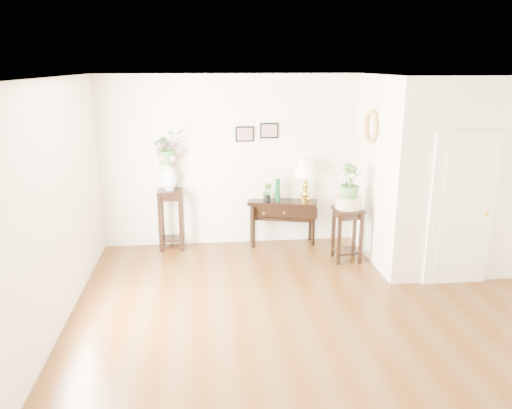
{
  "coord_description": "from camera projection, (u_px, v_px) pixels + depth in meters",
  "views": [
    {
      "loc": [
        -1.34,
        -5.31,
        2.94
      ],
      "look_at": [
        -0.62,
        1.3,
        1.06
      ],
      "focal_mm": 35.0,
      "sensor_mm": 36.0,
      "label": 1
    }
  ],
  "objects": [
    {
      "name": "narcissus",
      "position": [
        350.0,
        182.0,
        7.43
      ],
      "size": [
        0.41,
        0.41,
        0.56
      ],
      "primitive_type": "imported",
      "rotation": [
        0.0,
        0.0,
        0.41
      ],
      "color": "#447A35",
      "rests_on": "ceramic_bowl"
    },
    {
      "name": "plant_stand_a",
      "position": [
        171.0,
        219.0,
        8.15
      ],
      "size": [
        0.39,
        0.39,
        0.99
      ],
      "primitive_type": "cube",
      "rotation": [
        0.0,
        0.0,
        0.0
      ],
      "color": "black",
      "rests_on": "floor"
    },
    {
      "name": "door",
      "position": [
        461.0,
        210.0,
        6.69
      ],
      "size": [
        0.9,
        0.05,
        2.1
      ],
      "primitive_type": "cube",
      "color": "white",
      "rests_on": "floor"
    },
    {
      "name": "partition",
      "position": [
        431.0,
        170.0,
        7.56
      ],
      "size": [
        1.8,
        1.95,
        2.8
      ],
      "primitive_type": "cube",
      "color": "silver",
      "rests_on": "floor"
    },
    {
      "name": "wall_back",
      "position": [
        284.0,
        160.0,
        8.27
      ],
      "size": [
        6.0,
        0.02,
        2.8
      ],
      "primitive_type": "cube",
      "color": "silver",
      "rests_on": "ground"
    },
    {
      "name": "wall_front",
      "position": [
        430.0,
        329.0,
        3.01
      ],
      "size": [
        6.0,
        0.02,
        2.8
      ],
      "primitive_type": "cube",
      "color": "silver",
      "rests_on": "ground"
    },
    {
      "name": "wall_ornament",
      "position": [
        371.0,
        126.0,
        7.4
      ],
      "size": [
        0.07,
        0.51,
        0.51
      ],
      "primitive_type": "torus",
      "rotation": [
        0.0,
        1.57,
        0.0
      ],
      "color": "#B7953B",
      "rests_on": "partition"
    },
    {
      "name": "plant_stand_b",
      "position": [
        347.0,
        234.0,
        7.65
      ],
      "size": [
        0.45,
        0.45,
        0.84
      ],
      "primitive_type": "cube",
      "rotation": [
        0.0,
        0.0,
        0.15
      ],
      "color": "black",
      "rests_on": "floor"
    },
    {
      "name": "art_print_right",
      "position": [
        269.0,
        131.0,
        8.09
      ],
      "size": [
        0.3,
        0.02,
        0.25
      ],
      "primitive_type": "cube",
      "color": "black",
      "rests_on": "wall_back"
    },
    {
      "name": "floor",
      "position": [
        319.0,
        317.0,
        6.02
      ],
      "size": [
        6.0,
        5.5,
        0.02
      ],
      "primitive_type": "cube",
      "color": "#4C280B",
      "rests_on": "ground"
    },
    {
      "name": "wall_left",
      "position": [
        48.0,
        214.0,
        5.33
      ],
      "size": [
        0.02,
        5.5,
        2.8
      ],
      "primitive_type": "cube",
      "color": "silver",
      "rests_on": "ground"
    },
    {
      "name": "console_table",
      "position": [
        282.0,
        222.0,
        8.37
      ],
      "size": [
        1.19,
        0.65,
        0.75
      ],
      "primitive_type": "cube",
      "rotation": [
        0.0,
        0.0,
        -0.25
      ],
      "color": "black",
      "rests_on": "floor"
    },
    {
      "name": "porcelain_vase",
      "position": [
        169.0,
        176.0,
        7.95
      ],
      "size": [
        0.32,
        0.32,
        0.46
      ],
      "primitive_type": null,
      "rotation": [
        0.0,
        0.0,
        -0.23
      ],
      "color": "white",
      "rests_on": "plant_stand_a"
    },
    {
      "name": "table_lamp",
      "position": [
        306.0,
        180.0,
        8.21
      ],
      "size": [
        0.43,
        0.43,
        0.7
      ],
      "primitive_type": "cube",
      "rotation": [
        0.0,
        0.0,
        -0.07
      ],
      "color": "gold",
      "rests_on": "console_table"
    },
    {
      "name": "lily_arrangement",
      "position": [
        167.0,
        148.0,
        7.83
      ],
      "size": [
        0.63,
        0.59,
        0.55
      ],
      "primitive_type": "imported",
      "rotation": [
        0.0,
        0.0,
        0.42
      ],
      "color": "#447A35",
      "rests_on": "porcelain_vase"
    },
    {
      "name": "art_print_left",
      "position": [
        245.0,
        134.0,
        8.06
      ],
      "size": [
        0.3,
        0.02,
        0.25
      ],
      "primitive_type": "cube",
      "color": "black",
      "rests_on": "wall_back"
    },
    {
      "name": "ceiling",
      "position": [
        328.0,
        78.0,
        5.26
      ],
      "size": [
        6.0,
        5.5,
        0.02
      ],
      "primitive_type": "cube",
      "color": "white",
      "rests_on": "ground"
    },
    {
      "name": "potted_plant",
      "position": [
        267.0,
        192.0,
        8.2
      ],
      "size": [
        0.2,
        0.18,
        0.31
      ],
      "primitive_type": "imported",
      "rotation": [
        0.0,
        0.0,
        -0.28
      ],
      "color": "#447A35",
      "rests_on": "console_table"
    },
    {
      "name": "green_vase",
      "position": [
        277.0,
        191.0,
        8.21
      ],
      "size": [
        0.1,
        0.1,
        0.37
      ],
      "primitive_type": "cylinder",
      "rotation": [
        0.0,
        0.0,
        0.35
      ],
      "color": "#0D421F",
      "rests_on": "console_table"
    },
    {
      "name": "ceramic_bowl",
      "position": [
        349.0,
        203.0,
        7.52
      ],
      "size": [
        0.43,
        0.43,
        0.18
      ],
      "primitive_type": "cylinder",
      "rotation": [
        0.0,
        0.0,
        0.08
      ],
      "color": "beige",
      "rests_on": "plant_stand_b"
    }
  ]
}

